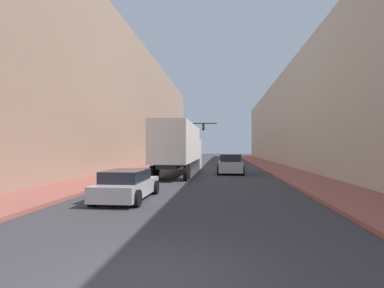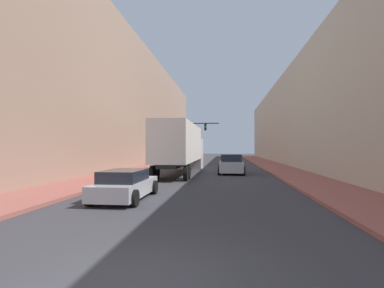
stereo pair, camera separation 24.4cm
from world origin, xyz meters
TOP-DOWN VIEW (x-y plane):
  - ground_plane at (0.00, 0.00)m, footprint 200.00×200.00m
  - sidewalk_right at (6.78, 30.00)m, footprint 3.32×80.00m
  - sidewalk_left at (-6.78, 30.00)m, footprint 3.32×80.00m
  - building_right at (11.44, 30.00)m, footprint 6.00×80.00m
  - building_left at (-11.44, 30.00)m, footprint 6.00×80.00m
  - semi_truck at (-2.20, 20.60)m, footprint 2.53×14.08m
  - sedan_car at (-2.70, 7.63)m, footprint 1.96×4.37m
  - suv_car at (1.94, 20.58)m, footprint 2.13×4.40m
  - traffic_signal_gantry at (-3.62, 36.23)m, footprint 5.63×0.35m

SIDE VIEW (x-z plane):
  - ground_plane at x=0.00m, z-range 0.00..0.00m
  - sidewalk_right at x=6.78m, z-range 0.00..0.15m
  - sidewalk_left at x=-6.78m, z-range 0.00..0.15m
  - sedan_car at x=-2.70m, z-range -0.02..1.23m
  - suv_car at x=1.94m, z-range -0.04..1.59m
  - semi_truck at x=-2.20m, z-range 0.26..4.27m
  - traffic_signal_gantry at x=-3.62m, z-range 1.10..6.89m
  - building_right at x=11.44m, z-range 0.00..11.24m
  - building_left at x=-11.44m, z-range 0.00..14.96m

